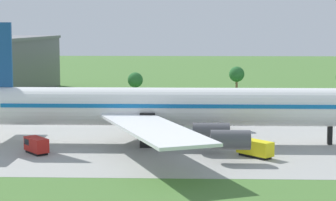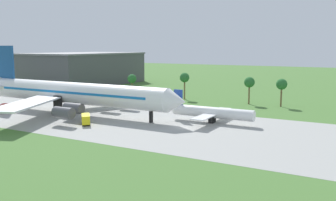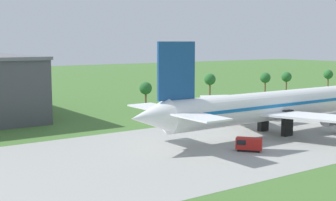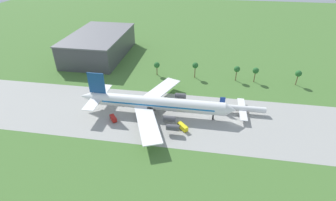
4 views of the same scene
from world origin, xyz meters
TOP-DOWN VIEW (x-y plane):
  - jet_airliner at (-37.98, 1.28)m, footprint 75.88×59.73m
  - baggage_tug at (-56.44, -7.43)m, footprint 4.53×4.89m
  - fuel_truck at (-23.54, -8.66)m, footprint 5.35×5.56m

SIDE VIEW (x-z plane):
  - baggage_tug at x=-56.44m, z-range 0.10..2.58m
  - fuel_truck at x=-23.54m, z-range 0.10..2.63m
  - jet_airliner at x=-37.98m, z-range -3.85..16.05m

